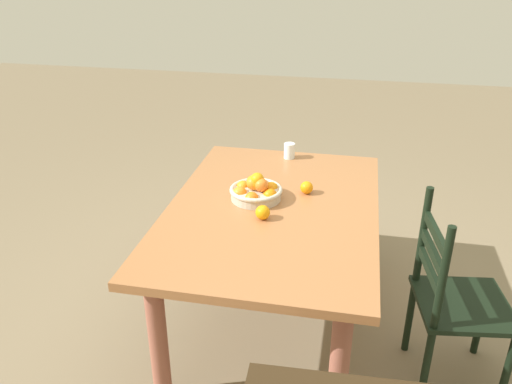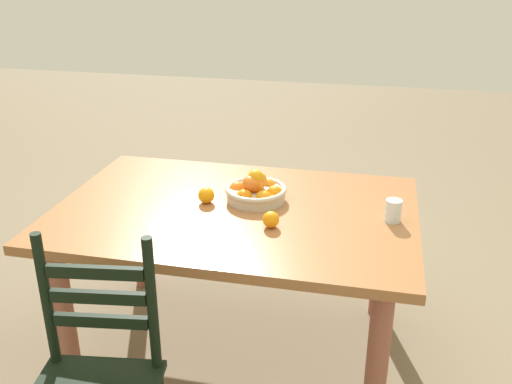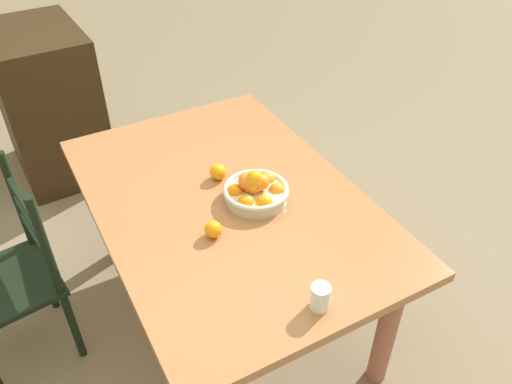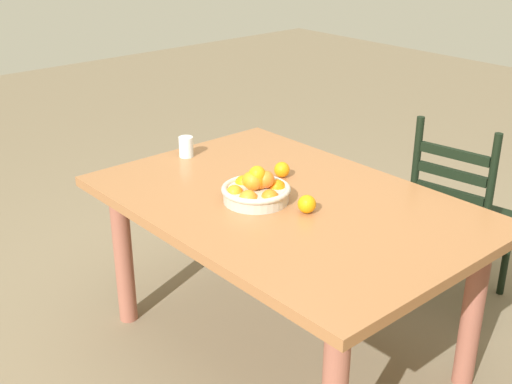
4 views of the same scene
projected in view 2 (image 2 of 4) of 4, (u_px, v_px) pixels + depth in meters
The scene contains 6 objects.
ground_plane at pixel (238, 343), 2.84m from camera, with size 12.00×12.00×0.00m, color #7A6B52.
dining_table at pixel (236, 228), 2.59m from camera, with size 1.59×1.08×0.74m.
fruit_bowl at pixel (256, 189), 2.61m from camera, with size 0.28×0.28×0.15m.
orange_loose_0 at pixel (206, 195), 2.59m from camera, with size 0.07×0.07×0.07m, color orange.
orange_loose_1 at pixel (271, 220), 2.36m from camera, with size 0.07×0.07×0.07m, color orange.
drinking_glass at pixel (393, 211), 2.41m from camera, with size 0.07×0.07×0.10m, color silver.
Camera 2 is at (-0.59, 2.24, 1.81)m, focal length 40.16 mm.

